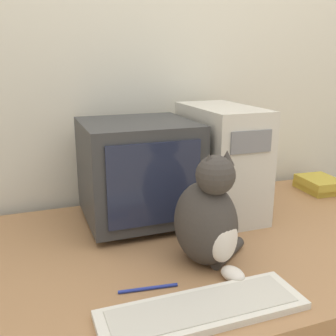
# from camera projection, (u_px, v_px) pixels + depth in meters

# --- Properties ---
(wall_back) EXTENTS (7.00, 0.05, 2.50)m
(wall_back) POSITION_uv_depth(u_px,v_px,m) (167.00, 71.00, 1.64)
(wall_back) COLOR beige
(wall_back) RESTS_ON ground_plane
(desk) EXTENTS (1.63, 0.93, 0.73)m
(desk) POSITION_uv_depth(u_px,v_px,m) (218.00, 331.00, 1.41)
(desk) COLOR #9E7047
(desk) RESTS_ON ground_plane
(crt_monitor) EXTENTS (0.38, 0.38, 0.37)m
(crt_monitor) POSITION_uv_depth(u_px,v_px,m) (138.00, 171.00, 1.40)
(crt_monitor) COLOR #333333
(crt_monitor) RESTS_ON desk
(computer_tower) EXTENTS (0.21, 0.41, 0.41)m
(computer_tower) POSITION_uv_depth(u_px,v_px,m) (220.00, 160.00, 1.48)
(computer_tower) COLOR beige
(computer_tower) RESTS_ON desk
(keyboard) EXTENTS (0.50, 0.15, 0.02)m
(keyboard) POSITION_uv_depth(u_px,v_px,m) (203.00, 309.00, 0.92)
(keyboard) COLOR silver
(keyboard) RESTS_ON desk
(cat) EXTENTS (0.26, 0.28, 0.34)m
(cat) POSITION_uv_depth(u_px,v_px,m) (209.00, 219.00, 1.11)
(cat) COLOR #38332D
(cat) RESTS_ON desk
(book_stack) EXTENTS (0.17, 0.21, 0.06)m
(book_stack) POSITION_uv_depth(u_px,v_px,m) (319.00, 184.00, 1.76)
(book_stack) COLOR gold
(book_stack) RESTS_ON desk
(pen) EXTENTS (0.16, 0.03, 0.01)m
(pen) POSITION_uv_depth(u_px,v_px,m) (148.00, 288.00, 1.01)
(pen) COLOR navy
(pen) RESTS_ON desk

